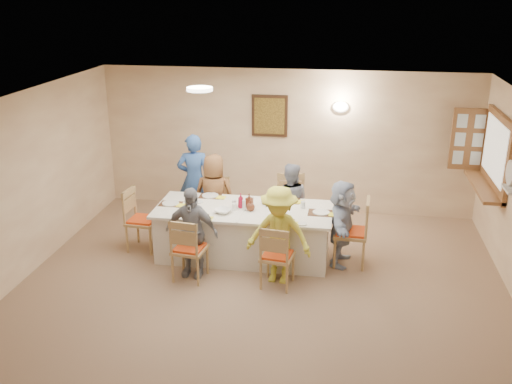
% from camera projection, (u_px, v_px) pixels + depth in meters
% --- Properties ---
extents(ground, '(7.00, 7.00, 0.00)m').
position_uv_depth(ground, '(254.00, 310.00, 7.10)').
color(ground, '#A17A58').
extents(room_walls, '(7.00, 7.00, 7.00)m').
position_uv_depth(room_walls, '(254.00, 196.00, 6.59)').
color(room_walls, tan).
rests_on(room_walls, ground).
extents(wall_picture, '(0.62, 0.05, 0.72)m').
position_uv_depth(wall_picture, '(270.00, 116.00, 9.79)').
color(wall_picture, '#331E11').
rests_on(wall_picture, room_walls).
extents(wall_sconce, '(0.26, 0.09, 0.18)m').
position_uv_depth(wall_sconce, '(341.00, 107.00, 9.51)').
color(wall_sconce, white).
rests_on(wall_sconce, room_walls).
extents(ceiling_light, '(0.36, 0.36, 0.05)m').
position_uv_depth(ceiling_light, '(200.00, 89.00, 7.81)').
color(ceiling_light, white).
rests_on(ceiling_light, room_walls).
extents(serving_hatch, '(0.06, 1.50, 1.15)m').
position_uv_depth(serving_hatch, '(497.00, 153.00, 8.33)').
color(serving_hatch, '#976137').
rests_on(serving_hatch, room_walls).
extents(hatch_sill, '(0.30, 1.50, 0.05)m').
position_uv_depth(hatch_sill, '(483.00, 186.00, 8.53)').
color(hatch_sill, '#976137').
rests_on(hatch_sill, room_walls).
extents(shutter_door, '(0.55, 0.04, 1.00)m').
position_uv_depth(shutter_door, '(469.00, 139.00, 9.08)').
color(shutter_door, '#976137').
rests_on(shutter_door, room_walls).
extents(dining_table, '(2.56, 1.08, 0.76)m').
position_uv_depth(dining_table, '(244.00, 232.00, 8.40)').
color(dining_table, white).
rests_on(dining_table, ground).
extents(chair_back_left, '(0.45, 0.45, 0.90)m').
position_uv_depth(chair_back_left, '(216.00, 206.00, 9.21)').
color(chair_back_left, tan).
rests_on(chair_back_left, ground).
extents(chair_back_right, '(0.53, 0.53, 1.01)m').
position_uv_depth(chair_back_right, '(290.00, 207.00, 9.01)').
color(chair_back_right, tan).
rests_on(chair_back_right, ground).
extents(chair_front_left, '(0.49, 0.49, 0.92)m').
position_uv_depth(chair_front_left, '(190.00, 248.00, 7.72)').
color(chair_front_left, tan).
rests_on(chair_front_left, ground).
extents(chair_front_right, '(0.48, 0.48, 0.90)m').
position_uv_depth(chair_front_right, '(277.00, 255.00, 7.54)').
color(chair_front_right, tan).
rests_on(chair_front_right, ground).
extents(chair_left_end, '(0.49, 0.49, 0.96)m').
position_uv_depth(chair_left_end, '(143.00, 220.00, 8.60)').
color(chair_left_end, tan).
rests_on(chair_left_end, ground).
extents(chair_right_end, '(0.51, 0.51, 1.01)m').
position_uv_depth(chair_right_end, '(351.00, 232.00, 8.12)').
color(chair_right_end, tan).
rests_on(chair_right_end, ground).
extents(diner_back_left, '(0.67, 0.45, 1.35)m').
position_uv_depth(diner_back_left, '(214.00, 196.00, 9.02)').
color(diner_back_left, brown).
rests_on(diner_back_left, ground).
extents(diner_back_right, '(0.67, 0.55, 1.27)m').
position_uv_depth(diner_back_right, '(290.00, 202.00, 8.85)').
color(diner_back_right, '#898DA5').
rests_on(diner_back_right, ground).
extents(diner_front_left, '(0.82, 0.47, 1.28)m').
position_uv_depth(diner_front_left, '(191.00, 232.00, 7.77)').
color(diner_front_left, gray).
rests_on(diner_front_left, ground).
extents(diner_front_right, '(1.00, 0.72, 1.36)m').
position_uv_depth(diner_front_right, '(279.00, 235.00, 7.57)').
color(diner_front_right, yellow).
rests_on(diner_front_right, ground).
extents(diner_right_end, '(1.28, 0.72, 1.26)m').
position_uv_depth(diner_right_end, '(342.00, 223.00, 8.10)').
color(diner_right_end, '#AFBCD7').
rests_on(diner_right_end, ground).
extents(caregiver, '(0.71, 0.59, 1.54)m').
position_uv_depth(caregiver, '(194.00, 179.00, 9.49)').
color(caregiver, '#3965B8').
rests_on(caregiver, ground).
extents(placemat_fl, '(0.33, 0.24, 0.01)m').
position_uv_depth(placemat_fl, '(196.00, 217.00, 7.97)').
color(placemat_fl, '#472B19').
rests_on(placemat_fl, dining_table).
extents(plate_fl, '(0.23, 0.23, 0.01)m').
position_uv_depth(plate_fl, '(196.00, 216.00, 7.96)').
color(plate_fl, white).
rests_on(plate_fl, dining_table).
extents(napkin_fl, '(0.14, 0.14, 0.01)m').
position_uv_depth(napkin_fl, '(208.00, 218.00, 7.89)').
color(napkin_fl, '#FFF135').
rests_on(napkin_fl, dining_table).
extents(placemat_fr, '(0.35, 0.26, 0.01)m').
position_uv_depth(placemat_fr, '(281.00, 222.00, 7.79)').
color(placemat_fr, '#472B19').
rests_on(placemat_fr, dining_table).
extents(plate_fr, '(0.24, 0.24, 0.01)m').
position_uv_depth(plate_fr, '(281.00, 221.00, 7.78)').
color(plate_fr, white).
rests_on(plate_fr, dining_table).
extents(napkin_fr, '(0.14, 0.14, 0.01)m').
position_uv_depth(napkin_fr, '(294.00, 224.00, 7.71)').
color(napkin_fr, '#FFF135').
rests_on(napkin_fr, dining_table).
extents(placemat_bl, '(0.33, 0.24, 0.01)m').
position_uv_depth(placemat_bl, '(210.00, 196.00, 8.75)').
color(placemat_bl, '#472B19').
rests_on(placemat_bl, dining_table).
extents(plate_bl, '(0.25, 0.25, 0.02)m').
position_uv_depth(plate_bl, '(210.00, 195.00, 8.74)').
color(plate_bl, white).
rests_on(plate_bl, dining_table).
extents(napkin_bl, '(0.14, 0.14, 0.01)m').
position_uv_depth(napkin_bl, '(221.00, 197.00, 8.67)').
color(napkin_bl, '#FFF135').
rests_on(napkin_bl, dining_table).
extents(placemat_br, '(0.35, 0.26, 0.01)m').
position_uv_depth(placemat_br, '(288.00, 200.00, 8.57)').
color(placemat_br, '#472B19').
rests_on(placemat_br, dining_table).
extents(plate_br, '(0.22, 0.22, 0.01)m').
position_uv_depth(plate_br, '(288.00, 200.00, 8.56)').
color(plate_br, white).
rests_on(plate_br, dining_table).
extents(napkin_br, '(0.15, 0.15, 0.01)m').
position_uv_depth(napkin_br, '(300.00, 202.00, 8.49)').
color(napkin_br, '#FFF135').
rests_on(napkin_br, dining_table).
extents(placemat_le, '(0.33, 0.24, 0.01)m').
position_uv_depth(placemat_le, '(171.00, 204.00, 8.43)').
color(placemat_le, '#472B19').
rests_on(placemat_le, dining_table).
extents(plate_le, '(0.25, 0.25, 0.02)m').
position_uv_depth(plate_le, '(171.00, 203.00, 8.43)').
color(plate_le, white).
rests_on(plate_le, dining_table).
extents(napkin_le, '(0.14, 0.14, 0.01)m').
position_uv_depth(napkin_le, '(181.00, 205.00, 8.36)').
color(napkin_le, '#FFF135').
rests_on(napkin_le, dining_table).
extents(placemat_re, '(0.37, 0.27, 0.01)m').
position_uv_depth(placemat_re, '(321.00, 213.00, 8.10)').
color(placemat_re, '#472B19').
rests_on(placemat_re, dining_table).
extents(plate_re, '(0.24, 0.24, 0.01)m').
position_uv_depth(plate_re, '(321.00, 212.00, 8.09)').
color(plate_re, white).
rests_on(plate_re, dining_table).
extents(napkin_re, '(0.14, 0.14, 0.01)m').
position_uv_depth(napkin_re, '(334.00, 215.00, 8.02)').
color(napkin_re, '#FFF135').
rests_on(napkin_re, dining_table).
extents(teacup_a, '(0.17, 0.17, 0.08)m').
position_uv_depth(teacup_a, '(184.00, 211.00, 8.05)').
color(teacup_a, white).
rests_on(teacup_a, dining_table).
extents(teacup_b, '(0.09, 0.09, 0.07)m').
position_uv_depth(teacup_b, '(273.00, 196.00, 8.65)').
color(teacup_b, white).
rests_on(teacup_b, dining_table).
extents(bowl_a, '(0.40, 0.40, 0.06)m').
position_uv_depth(bowl_a, '(223.00, 211.00, 8.10)').
color(bowl_a, white).
rests_on(bowl_a, dining_table).
extents(bowl_b, '(0.28, 0.28, 0.06)m').
position_uv_depth(bowl_b, '(267.00, 202.00, 8.42)').
color(bowl_b, white).
rests_on(bowl_b, dining_table).
extents(condiment_ketchup, '(0.09, 0.09, 0.22)m').
position_uv_depth(condiment_ketchup, '(241.00, 201.00, 8.26)').
color(condiment_ketchup, maroon).
rests_on(condiment_ketchup, dining_table).
extents(condiment_brown, '(0.15, 0.15, 0.20)m').
position_uv_depth(condiment_brown, '(249.00, 200.00, 8.30)').
color(condiment_brown, '#602D19').
rests_on(condiment_brown, dining_table).
extents(condiment_malt, '(0.15, 0.15, 0.16)m').
position_uv_depth(condiment_malt, '(251.00, 205.00, 8.16)').
color(condiment_malt, '#602D19').
rests_on(condiment_malt, dining_table).
extents(drinking_glass, '(0.06, 0.06, 0.10)m').
position_uv_depth(drinking_glass, '(234.00, 203.00, 8.32)').
color(drinking_glass, silver).
rests_on(drinking_glass, dining_table).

